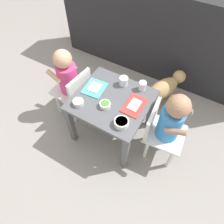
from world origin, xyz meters
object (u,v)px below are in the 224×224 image
(dining_table, at_px, (112,106))
(veggie_bowl_far, at_px, (105,105))
(dog, at_px, (165,87))
(water_cup_left, at_px, (142,86))
(seated_child_left, at_px, (68,78))
(food_tray_right, at_px, (134,105))
(seated_child_right, at_px, (169,122))
(veggie_bowl_near, at_px, (121,123))
(food_tray_left, at_px, (95,88))
(cereal_bowl_right_side, at_px, (78,102))
(water_cup_right, at_px, (124,82))

(dining_table, xyz_separation_m, veggie_bowl_far, (-0.01, -0.08, 0.10))
(dog, relative_size, veggie_bowl_far, 5.62)
(water_cup_left, bearing_deg, seated_child_left, -163.95)
(dining_table, bearing_deg, food_tray_right, 8.97)
(food_tray_right, bearing_deg, water_cup_left, 97.53)
(seated_child_left, height_order, water_cup_left, seated_child_left)
(seated_child_right, height_order, dog, seated_child_right)
(dining_table, relative_size, food_tray_right, 2.78)
(seated_child_left, relative_size, veggie_bowl_far, 8.64)
(seated_child_left, bearing_deg, veggie_bowl_near, -17.99)
(dog, distance_m, food_tray_left, 0.74)
(dog, bearing_deg, cereal_bowl_right_side, -120.96)
(dining_table, xyz_separation_m, veggie_bowl_near, (0.17, -0.16, 0.11))
(cereal_bowl_right_side, bearing_deg, food_tray_right, 27.99)
(dog, relative_size, cereal_bowl_right_side, 5.70)
(food_tray_left, distance_m, veggie_bowl_far, 0.20)
(food_tray_left, bearing_deg, dog, 51.95)
(veggie_bowl_near, bearing_deg, cereal_bowl_right_side, -179.73)
(dining_table, xyz_separation_m, cereal_bowl_right_side, (-0.19, -0.17, 0.10))
(cereal_bowl_right_side, bearing_deg, seated_child_right, 17.50)
(dining_table, distance_m, seated_child_right, 0.45)
(dining_table, distance_m, water_cup_left, 0.28)
(dog, relative_size, water_cup_left, 6.09)
(water_cup_right, bearing_deg, seated_child_right, -18.21)
(seated_child_left, xyz_separation_m, food_tray_right, (0.62, -0.01, 0.03))
(food_tray_left, bearing_deg, water_cup_left, 29.07)
(seated_child_left, bearing_deg, water_cup_right, 17.86)
(food_tray_right, xyz_separation_m, water_cup_left, (-0.02, 0.18, 0.03))
(dog, height_order, food_tray_right, food_tray_right)
(dog, distance_m, cereal_bowl_right_side, 0.90)
(water_cup_left, bearing_deg, food_tray_left, -150.93)
(dog, height_order, veggie_bowl_far, veggie_bowl_far)
(food_tray_left, bearing_deg, food_tray_right, 0.00)
(food_tray_right, relative_size, veggie_bowl_near, 1.97)
(food_tray_left, distance_m, water_cup_right, 0.24)
(food_tray_right, distance_m, veggie_bowl_near, 0.19)
(food_tray_left, relative_size, veggie_bowl_near, 1.87)
(food_tray_left, distance_m, cereal_bowl_right_side, 0.19)
(seated_child_right, distance_m, water_cup_left, 0.35)
(seated_child_left, xyz_separation_m, cereal_bowl_right_side, (0.26, -0.20, 0.04))
(dining_table, xyz_separation_m, food_tray_right, (0.17, 0.03, 0.09))
(seated_child_right, xyz_separation_m, water_cup_left, (-0.30, 0.17, 0.04))
(dog, xyz_separation_m, cereal_bowl_right_side, (-0.44, -0.74, 0.27))
(seated_child_left, bearing_deg, dining_table, -4.63)
(food_tray_left, bearing_deg, veggie_bowl_far, -34.28)
(dining_table, height_order, water_cup_left, water_cup_left)
(seated_child_right, height_order, food_tray_left, seated_child_right)
(food_tray_right, bearing_deg, seated_child_right, 1.55)
(seated_child_left, relative_size, food_tray_right, 3.41)
(water_cup_left, bearing_deg, cereal_bowl_right_side, -132.31)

